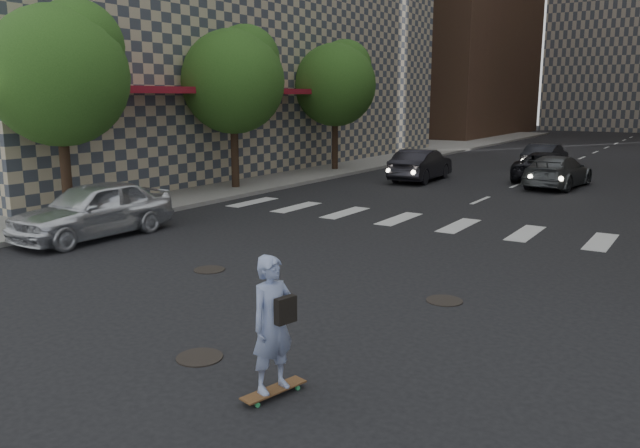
{
  "coord_description": "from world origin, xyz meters",
  "views": [
    {
      "loc": [
        7.44,
        -8.9,
        3.84
      ],
      "look_at": [
        0.73,
        1.58,
        1.3
      ],
      "focal_mm": 35.0,
      "sensor_mm": 36.0,
      "label": 1
    }
  ],
  "objects_px": {
    "tree_a": "(63,70)",
    "tree_b": "(236,77)",
    "skateboarder": "(273,324)",
    "traffic_car_a": "(421,165)",
    "silver_sedan": "(93,210)",
    "traffic_car_b": "(558,171)",
    "traffic_car_e": "(545,157)",
    "traffic_car_c": "(546,166)",
    "tree_c": "(337,81)"
  },
  "relations": [
    {
      "from": "tree_a",
      "to": "silver_sedan",
      "type": "distance_m",
      "value": 4.71
    },
    {
      "from": "traffic_car_a",
      "to": "traffic_car_c",
      "type": "distance_m",
      "value": 5.84
    },
    {
      "from": "tree_c",
      "to": "traffic_car_a",
      "type": "xyz_separation_m",
      "value": [
        5.23,
        -1.07,
        -3.91
      ]
    },
    {
      "from": "tree_c",
      "to": "silver_sedan",
      "type": "distance_m",
      "value": 17.74
    },
    {
      "from": "skateboarder",
      "to": "traffic_car_a",
      "type": "height_order",
      "value": "skateboarder"
    },
    {
      "from": "tree_c",
      "to": "traffic_car_a",
      "type": "bearing_deg",
      "value": -11.61
    },
    {
      "from": "skateboarder",
      "to": "traffic_car_b",
      "type": "distance_m",
      "value": 22.18
    },
    {
      "from": "tree_a",
      "to": "traffic_car_e",
      "type": "distance_m",
      "value": 24.64
    },
    {
      "from": "tree_c",
      "to": "silver_sedan",
      "type": "xyz_separation_m",
      "value": [
        2.45,
        -17.14,
        -3.86
      ]
    },
    {
      "from": "tree_b",
      "to": "silver_sedan",
      "type": "xyz_separation_m",
      "value": [
        2.45,
        -9.14,
        -3.86
      ]
    },
    {
      "from": "tree_a",
      "to": "skateboarder",
      "type": "bearing_deg",
      "value": -26.0
    },
    {
      "from": "silver_sedan",
      "to": "traffic_car_c",
      "type": "bearing_deg",
      "value": 69.66
    },
    {
      "from": "tree_b",
      "to": "traffic_car_a",
      "type": "height_order",
      "value": "tree_b"
    },
    {
      "from": "traffic_car_e",
      "to": "tree_a",
      "type": "bearing_deg",
      "value": 69.08
    },
    {
      "from": "tree_b",
      "to": "tree_c",
      "type": "xyz_separation_m",
      "value": [
        0.0,
        8.0,
        0.0
      ]
    },
    {
      "from": "skateboarder",
      "to": "traffic_car_e",
      "type": "xyz_separation_m",
      "value": [
        -3.27,
        28.58,
        -0.29
      ]
    },
    {
      "from": "tree_a",
      "to": "skateboarder",
      "type": "distance_m",
      "value": 14.2
    },
    {
      "from": "silver_sedan",
      "to": "traffic_car_b",
      "type": "xyz_separation_m",
      "value": [
        8.63,
        17.27,
        -0.1
      ]
    },
    {
      "from": "tree_b",
      "to": "traffic_car_e",
      "type": "height_order",
      "value": "tree_b"
    },
    {
      "from": "tree_a",
      "to": "traffic_car_b",
      "type": "relative_size",
      "value": 1.4
    },
    {
      "from": "skateboarder",
      "to": "traffic_car_c",
      "type": "relative_size",
      "value": 0.4
    },
    {
      "from": "tree_b",
      "to": "traffic_car_e",
      "type": "xyz_separation_m",
      "value": [
        9.06,
        14.57,
        -3.94
      ]
    },
    {
      "from": "skateboarder",
      "to": "traffic_car_b",
      "type": "xyz_separation_m",
      "value": [
        -1.25,
        22.14,
        -0.31
      ]
    },
    {
      "from": "tree_c",
      "to": "skateboarder",
      "type": "distance_m",
      "value": 25.5
    },
    {
      "from": "silver_sedan",
      "to": "skateboarder",
      "type": "bearing_deg",
      "value": -24.91
    },
    {
      "from": "silver_sedan",
      "to": "tree_b",
      "type": "bearing_deg",
      "value": 106.41
    },
    {
      "from": "tree_c",
      "to": "traffic_car_e",
      "type": "height_order",
      "value": "tree_c"
    },
    {
      "from": "tree_a",
      "to": "tree_b",
      "type": "distance_m",
      "value": 8.0
    },
    {
      "from": "tree_b",
      "to": "skateboarder",
      "type": "xyz_separation_m",
      "value": [
        12.33,
        -14.01,
        -3.65
      ]
    },
    {
      "from": "traffic_car_b",
      "to": "traffic_car_c",
      "type": "height_order",
      "value": "traffic_car_b"
    },
    {
      "from": "tree_b",
      "to": "tree_c",
      "type": "distance_m",
      "value": 8.0
    },
    {
      "from": "silver_sedan",
      "to": "traffic_car_c",
      "type": "xyz_separation_m",
      "value": [
        7.66,
        19.25,
        -0.12
      ]
    },
    {
      "from": "skateboarder",
      "to": "traffic_car_e",
      "type": "relative_size",
      "value": 0.45
    },
    {
      "from": "tree_b",
      "to": "tree_c",
      "type": "height_order",
      "value": "same"
    },
    {
      "from": "silver_sedan",
      "to": "traffic_car_e",
      "type": "height_order",
      "value": "silver_sedan"
    },
    {
      "from": "tree_a",
      "to": "traffic_car_e",
      "type": "bearing_deg",
      "value": 68.13
    },
    {
      "from": "tree_a",
      "to": "traffic_car_c",
      "type": "bearing_deg",
      "value": 60.81
    },
    {
      "from": "skateboarder",
      "to": "traffic_car_e",
      "type": "bearing_deg",
      "value": 110.19
    },
    {
      "from": "tree_a",
      "to": "silver_sedan",
      "type": "xyz_separation_m",
      "value": [
        2.45,
        -1.14,
        -3.86
      ]
    },
    {
      "from": "traffic_car_b",
      "to": "traffic_car_c",
      "type": "xyz_separation_m",
      "value": [
        -0.97,
        1.98,
        -0.02
      ]
    },
    {
      "from": "tree_a",
      "to": "traffic_car_c",
      "type": "height_order",
      "value": "tree_a"
    },
    {
      "from": "traffic_car_a",
      "to": "traffic_car_c",
      "type": "bearing_deg",
      "value": -149.66
    },
    {
      "from": "skateboarder",
      "to": "traffic_car_a",
      "type": "xyz_separation_m",
      "value": [
        -7.1,
        20.94,
        -0.26
      ]
    },
    {
      "from": "traffic_car_a",
      "to": "silver_sedan",
      "type": "bearing_deg",
      "value": 77.44
    },
    {
      "from": "traffic_car_a",
      "to": "traffic_car_b",
      "type": "xyz_separation_m",
      "value": [
        5.86,
        1.2,
        -0.05
      ]
    },
    {
      "from": "tree_c",
      "to": "silver_sedan",
      "type": "bearing_deg",
      "value": -81.85
    },
    {
      "from": "silver_sedan",
      "to": "traffic_car_b",
      "type": "relative_size",
      "value": 0.98
    },
    {
      "from": "silver_sedan",
      "to": "traffic_car_a",
      "type": "distance_m",
      "value": 16.3
    },
    {
      "from": "silver_sedan",
      "to": "traffic_car_b",
      "type": "height_order",
      "value": "silver_sedan"
    },
    {
      "from": "traffic_car_c",
      "to": "tree_c",
      "type": "bearing_deg",
      "value": 10.58
    }
  ]
}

